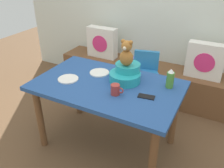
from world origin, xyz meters
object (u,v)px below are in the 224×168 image
at_px(pillow_floral_left, 102,42).
at_px(dinner_plate_near, 99,73).
at_px(dinner_plate_far, 68,79).
at_px(teddy_bear, 126,54).
at_px(infant_seat_teal, 126,74).
at_px(ketchup_bottle, 170,79).
at_px(pillow_floral_right, 205,61).
at_px(cell_phone, 146,97).
at_px(book_stack, 140,61).
at_px(highchair, 144,76).
at_px(dining_table, 107,93).
at_px(coffee_mug, 116,90).

relative_size(pillow_floral_left, dinner_plate_near, 2.20).
bearing_deg(dinner_plate_far, teddy_bear, 25.81).
distance_m(infant_seat_teal, ketchup_bottle, 0.42).
height_order(pillow_floral_right, cell_phone, pillow_floral_right).
bearing_deg(dinner_plate_near, pillow_floral_left, 118.41).
distance_m(pillow_floral_right, dinner_plate_far, 1.67).
bearing_deg(cell_phone, book_stack, 15.52).
bearing_deg(cell_phone, highchair, 12.76).
bearing_deg(pillow_floral_right, ketchup_bottle, -101.15).
bearing_deg(dinner_plate_far, pillow_floral_right, 48.66).
bearing_deg(book_stack, pillow_floral_left, -177.96).
distance_m(dinner_plate_near, dinner_plate_far, 0.33).
relative_size(dining_table, infant_seat_teal, 4.20).
relative_size(pillow_floral_right, infant_seat_teal, 1.33).
bearing_deg(book_stack, dinner_plate_far, -101.20).
xyz_separation_m(pillow_floral_left, cell_phone, (1.13, -1.20, 0.06)).
height_order(pillow_floral_right, dinner_plate_far, pillow_floral_right).
distance_m(book_stack, dinner_plate_near, 1.04).
bearing_deg(pillow_floral_right, dining_table, -122.03).
distance_m(highchair, cell_phone, 0.87).
bearing_deg(ketchup_bottle, dining_table, -158.38).
bearing_deg(cell_phone, dinner_plate_far, 85.51).
xyz_separation_m(infant_seat_teal, cell_phone, (0.28, -0.19, -0.07)).
xyz_separation_m(pillow_floral_right, dinner_plate_near, (-0.90, -0.99, 0.07)).
bearing_deg(coffee_mug, highchair, 93.03).
bearing_deg(dining_table, dinner_plate_far, -165.47).
xyz_separation_m(dining_table, dinner_plate_far, (-0.38, -0.10, 0.11)).
bearing_deg(pillow_floral_right, coffee_mug, -113.84).
bearing_deg(dinner_plate_near, book_stack, 87.04).
bearing_deg(teddy_bear, coffee_mug, -83.93).
relative_size(book_stack, ketchup_bottle, 1.08).
height_order(pillow_floral_right, highchair, pillow_floral_right).
height_order(pillow_floral_left, ketchup_bottle, ketchup_bottle).
bearing_deg(book_stack, dining_table, -83.79).
bearing_deg(book_stack, teddy_bear, -76.18).
relative_size(highchair, cell_phone, 5.49).
xyz_separation_m(highchair, ketchup_bottle, (0.43, -0.53, 0.31)).
relative_size(dining_table, cell_phone, 9.61).
xyz_separation_m(ketchup_bottle, cell_phone, (-0.13, -0.26, -0.08)).
xyz_separation_m(pillow_floral_right, teddy_bear, (-0.60, -1.01, 0.34)).
xyz_separation_m(pillow_floral_left, pillow_floral_right, (1.44, 0.00, 0.00)).
bearing_deg(coffee_mug, teddy_bear, 96.07).
xyz_separation_m(dinner_plate_far, cell_phone, (0.79, 0.05, -0.00)).
height_order(dinner_plate_near, cell_phone, dinner_plate_near).
distance_m(dining_table, coffee_mug, 0.25).
relative_size(book_stack, teddy_bear, 0.80).
xyz_separation_m(teddy_bear, dinner_plate_far, (-0.51, -0.24, -0.27)).
bearing_deg(highchair, dining_table, -98.38).
relative_size(pillow_floral_right, book_stack, 2.20).
xyz_separation_m(highchair, coffee_mug, (0.05, -0.87, 0.27)).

